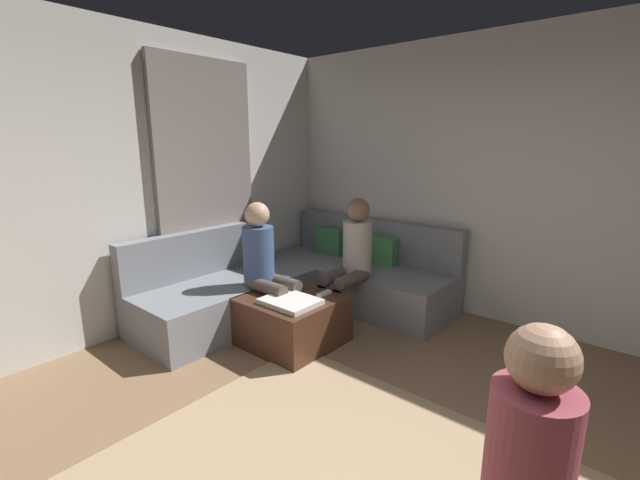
{
  "coord_description": "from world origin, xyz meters",
  "views": [
    {
      "loc": [
        0.78,
        -1.21,
        1.72
      ],
      "look_at": [
        -1.63,
        1.63,
        0.85
      ],
      "focal_mm": 23.78,
      "sensor_mm": 36.0,
      "label": 1
    }
  ],
  "objects_px": {
    "game_remote": "(324,293)",
    "person_on_couch_side": "(266,264)",
    "sectional_couch": "(302,283)",
    "coffee_mug": "(288,281)",
    "ottoman": "(292,320)",
    "person_on_couch_back": "(351,256)"
  },
  "relations": [
    {
      "from": "sectional_couch",
      "to": "game_remote",
      "type": "height_order",
      "value": "sectional_couch"
    },
    {
      "from": "game_remote",
      "to": "person_on_couch_side",
      "type": "xyz_separation_m",
      "value": [
        -0.49,
        -0.22,
        0.23
      ]
    },
    {
      "from": "ottoman",
      "to": "game_remote",
      "type": "xyz_separation_m",
      "value": [
        0.18,
        0.22,
        0.22
      ]
    },
    {
      "from": "sectional_couch",
      "to": "person_on_couch_side",
      "type": "distance_m",
      "value": 0.75
    },
    {
      "from": "ottoman",
      "to": "person_on_couch_back",
      "type": "relative_size",
      "value": 0.63
    },
    {
      "from": "coffee_mug",
      "to": "game_remote",
      "type": "distance_m",
      "value": 0.4
    },
    {
      "from": "sectional_couch",
      "to": "coffee_mug",
      "type": "bearing_deg",
      "value": -62.0
    },
    {
      "from": "person_on_couch_side",
      "to": "sectional_couch",
      "type": "bearing_deg",
      "value": -166.9
    },
    {
      "from": "coffee_mug",
      "to": "ottoman",
      "type": "bearing_deg",
      "value": -39.29
    },
    {
      "from": "coffee_mug",
      "to": "person_on_couch_side",
      "type": "xyz_separation_m",
      "value": [
        -0.09,
        -0.18,
        0.19
      ]
    },
    {
      "from": "ottoman",
      "to": "person_on_couch_side",
      "type": "height_order",
      "value": "person_on_couch_side"
    },
    {
      "from": "person_on_couch_side",
      "to": "person_on_couch_back",
      "type": "bearing_deg",
      "value": 147.8
    },
    {
      "from": "sectional_couch",
      "to": "ottoman",
      "type": "relative_size",
      "value": 3.36
    },
    {
      "from": "sectional_couch",
      "to": "game_remote",
      "type": "relative_size",
      "value": 17.0
    },
    {
      "from": "game_remote",
      "to": "ottoman",
      "type": "bearing_deg",
      "value": -129.29
    },
    {
      "from": "ottoman",
      "to": "person_on_couch_side",
      "type": "xyz_separation_m",
      "value": [
        -0.31,
        0.0,
        0.45
      ]
    },
    {
      "from": "person_on_couch_back",
      "to": "sectional_couch",
      "type": "bearing_deg",
      "value": 5.4
    },
    {
      "from": "person_on_couch_back",
      "to": "game_remote",
      "type": "bearing_deg",
      "value": 97.31
    },
    {
      "from": "sectional_couch",
      "to": "coffee_mug",
      "type": "relative_size",
      "value": 26.84
    },
    {
      "from": "ottoman",
      "to": "sectional_couch",
      "type": "bearing_deg",
      "value": 126.02
    },
    {
      "from": "coffee_mug",
      "to": "person_on_couch_side",
      "type": "distance_m",
      "value": 0.28
    },
    {
      "from": "coffee_mug",
      "to": "person_on_couch_side",
      "type": "bearing_deg",
      "value": -118.02
    }
  ]
}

